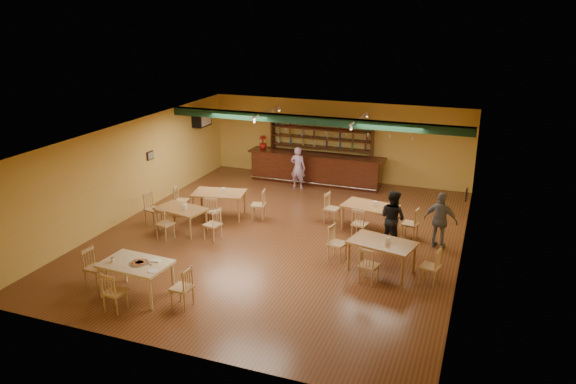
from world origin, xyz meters
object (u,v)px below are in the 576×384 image
at_px(dining_table_a, 220,204).
at_px(dining_table_b, 370,218).
at_px(bar_counter, 316,169).
at_px(patron_right_a, 393,218).
at_px(dining_table_d, 381,256).
at_px(dining_table_c, 182,220).
at_px(near_table, 137,279).
at_px(patron_bar, 298,168).

relative_size(dining_table_a, dining_table_b, 1.02).
relative_size(bar_counter, patron_right_a, 3.25).
height_order(dining_table_a, dining_table_d, dining_table_a).
bearing_deg(dining_table_b, patron_right_a, -35.44).
relative_size(bar_counter, dining_table_d, 3.25).
distance_m(dining_table_c, near_table, 3.84).
height_order(dining_table_a, dining_table_b, dining_table_a).
distance_m(dining_table_b, dining_table_c, 5.55).
height_order(dining_table_c, dining_table_d, dining_table_d).
bearing_deg(dining_table_a, dining_table_d, -31.15).
height_order(dining_table_b, dining_table_c, dining_table_b).
distance_m(dining_table_d, near_table, 5.92).
relative_size(patron_bar, patron_right_a, 0.98).
bearing_deg(dining_table_b, dining_table_c, -149.34).
relative_size(dining_table_b, near_table, 1.02).
xyz_separation_m(dining_table_d, near_table, (-4.99, -3.17, 0.01)).
bearing_deg(dining_table_b, bar_counter, 136.75).
bearing_deg(near_table, dining_table_c, 108.99).
bearing_deg(dining_table_a, near_table, -95.23).
xyz_separation_m(patron_bar, patron_right_a, (4.12, -3.81, 0.02)).
bearing_deg(dining_table_a, patron_bar, 57.54).
xyz_separation_m(bar_counter, near_table, (-1.22, -9.53, -0.15)).
xyz_separation_m(bar_counter, dining_table_b, (2.91, -3.84, -0.17)).
distance_m(dining_table_c, dining_table_d, 6.06).
bearing_deg(dining_table_a, bar_counter, 56.50).
bearing_deg(dining_table_b, dining_table_a, -164.06).
xyz_separation_m(near_table, patron_right_a, (4.93, 4.90, 0.38)).
xyz_separation_m(dining_table_c, near_table, (1.04, -3.70, 0.05)).
height_order(near_table, patron_bar, patron_bar).
bearing_deg(dining_table_a, dining_table_b, -4.96).
bearing_deg(bar_counter, patron_bar, -116.47).
distance_m(dining_table_a, patron_bar, 3.81).
distance_m(bar_counter, patron_bar, 0.95).
bearing_deg(bar_counter, patron_right_a, -51.32).
distance_m(dining_table_b, near_table, 7.04).
height_order(dining_table_d, patron_bar, patron_bar).
bearing_deg(dining_table_c, patron_bar, 81.41).
bearing_deg(patron_bar, dining_table_a, 72.65).
xyz_separation_m(bar_counter, patron_bar, (-0.41, -0.83, 0.21)).
bearing_deg(bar_counter, dining_table_c, -111.21).
relative_size(dining_table_b, dining_table_d, 0.99).
relative_size(dining_table_a, dining_table_c, 1.11).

